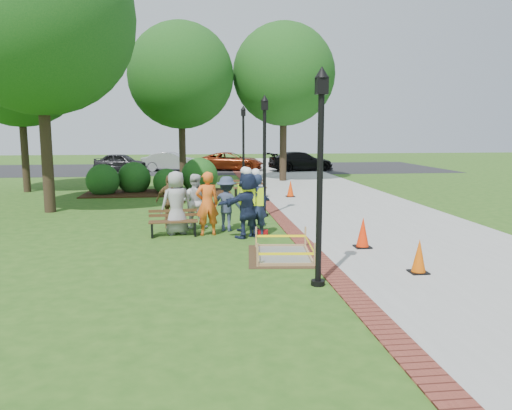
{
  "coord_description": "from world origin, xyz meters",
  "views": [
    {
      "loc": [
        -1.11,
        -12.41,
        3.09
      ],
      "look_at": [
        0.5,
        1.2,
        1.0
      ],
      "focal_mm": 35.0,
      "sensor_mm": 36.0,
      "label": 1
    }
  ],
  "objects": [
    {
      "name": "cone_front",
      "position": [
        3.6,
        -2.47,
        0.37
      ],
      "size": [
        0.39,
        0.39,
        0.76
      ],
      "color": "black",
      "rests_on": "ground"
    },
    {
      "name": "shrub_b",
      "position": [
        -4.2,
        12.6,
        0.0
      ],
      "size": [
        1.62,
        1.62,
        1.62
      ],
      "primitive_type": "sphere",
      "color": "#154B17",
      "rests_on": "ground"
    },
    {
      "name": "casual_person_d",
      "position": [
        -1.95,
        3.26,
        0.84
      ],
      "size": [
        0.62,
        0.51,
        1.68
      ],
      "color": "brown",
      "rests_on": "ground"
    },
    {
      "name": "toolbox",
      "position": [
        0.74,
        1.76,
        0.09
      ],
      "size": [
        0.39,
        0.27,
        0.18
      ],
      "primitive_type": "cube",
      "rotation": [
        0.0,
        0.0,
        -0.22
      ],
      "color": "#980B0F",
      "rests_on": "ground"
    },
    {
      "name": "parked_car_d",
      "position": [
        6.59,
        24.15,
        0.0
      ],
      "size": [
        2.85,
        5.02,
        1.54
      ],
      "primitive_type": "imported",
      "rotation": [
        0.0,
        0.0,
        1.74
      ],
      "color": "black",
      "rests_on": "ground"
    },
    {
      "name": "lamp_far",
      "position": [
        1.25,
        13.0,
        2.48
      ],
      "size": [
        0.28,
        0.28,
        4.26
      ],
      "color": "black",
      "rests_on": "ground"
    },
    {
      "name": "brick_edging",
      "position": [
        1.75,
        10.0,
        0.01
      ],
      "size": [
        0.5,
        60.0,
        0.03
      ],
      "primitive_type": "cube",
      "color": "maroon",
      "rests_on": "ground"
    },
    {
      "name": "bench_near",
      "position": [
        -1.82,
        2.02,
        0.24
      ],
      "size": [
        1.44,
        0.56,
        0.76
      ],
      "color": "brown",
      "rests_on": "ground"
    },
    {
      "name": "tree_left",
      "position": [
        -6.63,
        6.88,
        6.99
      ],
      "size": [
        6.86,
        6.86,
        10.43
      ],
      "color": "#3D2D1E",
      "rests_on": "ground"
    },
    {
      "name": "casual_person_a",
      "position": [
        -1.74,
        2.3,
        0.94
      ],
      "size": [
        0.7,
        0.58,
        1.88
      ],
      "color": "#9A9A9A",
      "rests_on": "ground"
    },
    {
      "name": "parking_lot",
      "position": [
        0.0,
        27.0,
        0.0
      ],
      "size": [
        36.0,
        12.0,
        0.01
      ],
      "primitive_type": "cube",
      "color": "black",
      "rests_on": "ground"
    },
    {
      "name": "parked_car_b",
      "position": [
        -2.99,
        25.08,
        0.0
      ],
      "size": [
        2.78,
        4.96,
        1.53
      ],
      "primitive_type": "imported",
      "rotation": [
        0.0,
        0.0,
        1.41
      ],
      "color": "#B8B7BC",
      "rests_on": "ground"
    },
    {
      "name": "parked_car_c",
      "position": [
        1.41,
        25.12,
        0.0
      ],
      "size": [
        2.89,
        4.87,
        1.49
      ],
      "primitive_type": "imported",
      "rotation": [
        0.0,
        0.0,
        1.36
      ],
      "color": "maroon",
      "rests_on": "ground"
    },
    {
      "name": "casual_person_c",
      "position": [
        -1.21,
        3.11,
        0.86
      ],
      "size": [
        0.61,
        0.46,
        1.71
      ],
      "color": "silver",
      "rests_on": "ground"
    },
    {
      "name": "bench_far",
      "position": [
        1.26,
        9.91,
        0.26
      ],
      "size": [
        1.52,
        0.55,
        0.81
      ],
      "color": "brown",
      "rests_on": "ground"
    },
    {
      "name": "sidewalk",
      "position": [
        5.0,
        10.0,
        0.01
      ],
      "size": [
        6.0,
        60.0,
        0.02
      ],
      "primitive_type": "cube",
      "color": "#9E9E99",
      "rests_on": "ground"
    },
    {
      "name": "hivis_worker_a",
      "position": [
        0.3,
        1.59,
        1.0
      ],
      "size": [
        0.71,
        0.62,
        2.03
      ],
      "color": "#192342",
      "rests_on": "ground"
    },
    {
      "name": "casual_person_e",
      "position": [
        -0.23,
        2.6,
        0.84
      ],
      "size": [
        0.62,
        0.51,
        1.67
      ],
      "color": "#35405D",
      "rests_on": "ground"
    },
    {
      "name": "tree_back",
      "position": [
        -1.91,
        15.98,
        5.98
      ],
      "size": [
        5.81,
        5.81,
        8.9
      ],
      "color": "#3D2D1E",
      "rests_on": "ground"
    },
    {
      "name": "parked_car_a",
      "position": [
        -6.64,
        25.23,
        0.0
      ],
      "size": [
        2.91,
        4.78,
        1.45
      ],
      "primitive_type": "imported",
      "rotation": [
        0.0,
        0.0,
        1.34
      ],
      "color": "#242426",
      "rests_on": "ground"
    },
    {
      "name": "mulch_bed",
      "position": [
        -3.0,
        12.0,
        0.02
      ],
      "size": [
        7.0,
        3.0,
        0.05
      ],
      "primitive_type": "cube",
      "color": "#381E0F",
      "rests_on": "ground"
    },
    {
      "name": "lamp_near",
      "position": [
        1.25,
        -3.0,
        2.48
      ],
      "size": [
        0.28,
        0.28,
        4.26
      ],
      "color": "black",
      "rests_on": "ground"
    },
    {
      "name": "hivis_worker_b",
      "position": [
        0.55,
        1.69,
        0.98
      ],
      "size": [
        0.62,
        0.43,
        1.98
      ],
      "color": "#1B2848",
      "rests_on": "ground"
    },
    {
      "name": "shrub_e",
      "position": [
        -2.59,
        13.11,
        0.0
      ],
      "size": [
        1.1,
        1.1,
        1.1
      ],
      "primitive_type": "sphere",
      "color": "#154B17",
      "rests_on": "ground"
    },
    {
      "name": "wet_concrete_pad",
      "position": [
        0.95,
        -0.65,
        0.23
      ],
      "size": [
        1.93,
        2.46,
        0.55
      ],
      "color": "#47331E",
      "rests_on": "ground"
    },
    {
      "name": "shrub_d",
      "position": [
        -1.0,
        12.58,
        0.0
      ],
      "size": [
        1.82,
        1.82,
        1.82
      ],
      "primitive_type": "sphere",
      "color": "#154B17",
      "rests_on": "ground"
    },
    {
      "name": "lamp_mid",
      "position": [
        1.25,
        5.0,
        2.48
      ],
      "size": [
        0.28,
        0.28,
        4.26
      ],
      "color": "black",
      "rests_on": "ground"
    },
    {
      "name": "tree_far",
      "position": [
        -9.51,
        13.36,
        6.29
      ],
      "size": [
        6.24,
        6.24,
        9.41
      ],
      "color": "#3D2D1E",
      "rests_on": "ground"
    },
    {
      "name": "shrub_a",
      "position": [
        -5.58,
        11.87,
        0.0
      ],
      "size": [
        1.57,
        1.57,
        1.57
      ],
      "primitive_type": "sphere",
      "color": "#154B17",
      "rests_on": "ground"
    },
    {
      "name": "cone_back",
      "position": [
        3.16,
        -0.07,
        0.4
      ],
      "size": [
        0.42,
        0.42,
        0.83
      ],
      "color": "black",
      "rests_on": "ground"
    },
    {
      "name": "shrub_c",
      "position": [
        -2.59,
        11.96,
        0.0
      ],
      "size": [
        1.31,
        1.31,
        1.31
      ],
      "primitive_type": "sphere",
      "color": "#154B17",
      "rests_on": "ground"
    },
    {
      "name": "tree_right",
      "position": [
        4.01,
        17.1,
        6.23
      ],
      "size": [
        5.97,
        5.97,
        9.23
      ],
      "color": "#3D2D1E",
      "rests_on": "ground"
    },
    {
      "name": "cone_far",
      "position": [
        3.12,
        9.88,
        0.38
      ],
      "size": [
        0.4,
        0.4,
        0.79
      ],
      "color": "black",
      "rests_on": "ground"
    },
    {
      "name": "hivis_worker_c",
      "position": [
        0.31,
        2.55,
        0.97
      ],
      "size": [
        0.6,
        0.39,
        1.97
      ],
      "color": "#1A2345",
      "rests_on": "ground"
    },
    {
      "name": "ground",
      "position": [
        0.0,
        0.0,
        0.0
      ],
      "size": [
        100.0,
        100.0,
        0.0
      ],
      "primitive_type": "plane",
      "color": "#285116",
      "rests_on": "ground"
    },
    {
      "name": "casual_person_b",
      "position": [
        -0.84,
        2.03,
        0.94
      ],
      "size": [
        0.65,
        0.47,
        1.87
      ],
      "color": "orange",
      "rests_on": "ground"
    }
  ]
}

